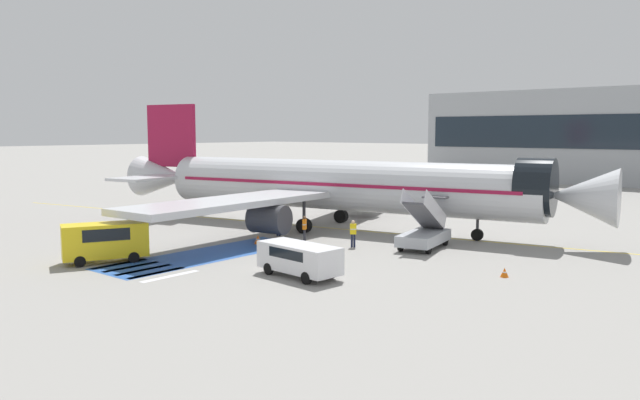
# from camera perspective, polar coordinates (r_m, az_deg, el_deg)

# --- Properties ---
(ground_plane) EXTENTS (600.00, 600.00, 0.00)m
(ground_plane) POSITION_cam_1_polar(r_m,az_deg,el_deg) (49.60, 2.04, -2.57)
(ground_plane) COLOR gray
(apron_leadline_yellow) EXTENTS (73.46, 14.20, 0.01)m
(apron_leadline_yellow) POSITION_cam_1_polar(r_m,az_deg,el_deg) (49.06, 1.93, -2.66)
(apron_leadline_yellow) COLOR gold
(apron_leadline_yellow) RESTS_ON ground_plane
(apron_stand_patch_blue) EXTENTS (4.21, 13.96, 0.01)m
(apron_stand_patch_blue) POSITION_cam_1_polar(r_m,az_deg,el_deg) (39.47, -10.34, -4.97)
(apron_stand_patch_blue) COLOR #2856A8
(apron_stand_patch_blue) RESTS_ON ground_plane
(apron_walkway_bar_0) EXTENTS (0.44, 3.60, 0.01)m
(apron_walkway_bar_0) POSITION_cam_1_polar(r_m,az_deg,el_deg) (40.10, -19.68, -5.06)
(apron_walkway_bar_0) COLOR silver
(apron_walkway_bar_0) RESTS_ON ground_plane
(apron_walkway_bar_1) EXTENTS (0.44, 3.60, 0.01)m
(apron_walkway_bar_1) POSITION_cam_1_polar(r_m,az_deg,el_deg) (39.08, -18.79, -5.31)
(apron_walkway_bar_1) COLOR silver
(apron_walkway_bar_1) RESTS_ON ground_plane
(apron_walkway_bar_2) EXTENTS (0.44, 3.60, 0.01)m
(apron_walkway_bar_2) POSITION_cam_1_polar(r_m,az_deg,el_deg) (38.08, -17.84, -5.58)
(apron_walkway_bar_2) COLOR silver
(apron_walkway_bar_2) RESTS_ON ground_plane
(apron_walkway_bar_3) EXTENTS (0.44, 3.60, 0.01)m
(apron_walkway_bar_3) POSITION_cam_1_polar(r_m,az_deg,el_deg) (37.09, -16.85, -5.86)
(apron_walkway_bar_3) COLOR silver
(apron_walkway_bar_3) RESTS_ON ground_plane
(apron_walkway_bar_4) EXTENTS (0.44, 3.60, 0.01)m
(apron_walkway_bar_4) POSITION_cam_1_polar(r_m,az_deg,el_deg) (36.10, -15.80, -6.16)
(apron_walkway_bar_4) COLOR silver
(apron_walkway_bar_4) RESTS_ON ground_plane
(apron_walkway_bar_5) EXTENTS (0.44, 3.60, 0.01)m
(apron_walkway_bar_5) POSITION_cam_1_polar(r_m,az_deg,el_deg) (35.14, -14.70, -6.47)
(apron_walkway_bar_5) COLOR silver
(apron_walkway_bar_5) RESTS_ON ground_plane
(apron_walkway_bar_6) EXTENTS (0.44, 3.60, 0.01)m
(apron_walkway_bar_6) POSITION_cam_1_polar(r_m,az_deg,el_deg) (34.19, -13.53, -6.79)
(apron_walkway_bar_6) COLOR silver
(apron_walkway_bar_6) RESTS_ON ground_plane
(airliner) EXTENTS (40.85, 35.89, 10.06)m
(airliner) POSITION_cam_1_polar(r_m,az_deg,el_deg) (48.95, 1.26, 1.36)
(airliner) COLOR silver
(airliner) RESTS_ON ground_plane
(boarding_stairs_forward) EXTENTS (3.06, 5.50, 4.06)m
(boarding_stairs_forward) POSITION_cam_1_polar(r_m,az_deg,el_deg) (41.49, 9.49, -3.01)
(boarding_stairs_forward) COLOR #ADB2BA
(boarding_stairs_forward) RESTS_ON ground_plane
(fuel_tanker) EXTENTS (10.74, 3.96, 3.29)m
(fuel_tanker) POSITION_cam_1_polar(r_m,az_deg,el_deg) (70.43, 6.91, 1.37)
(fuel_tanker) COLOR #38383D
(fuel_tanker) RESTS_ON ground_plane
(service_van_0) EXTENTS (4.94, 2.36, 1.73)m
(service_van_0) POSITION_cam_1_polar(r_m,az_deg,el_deg) (32.97, -1.91, -5.21)
(service_van_0) COLOR silver
(service_van_0) RESTS_ON ground_plane
(service_van_1) EXTENTS (3.66, 5.07, 2.30)m
(service_van_1) POSITION_cam_1_polar(r_m,az_deg,el_deg) (38.61, -19.06, -3.41)
(service_van_1) COLOR yellow
(service_van_1) RESTS_ON ground_plane
(ground_crew_0) EXTENTS (0.48, 0.46, 1.81)m
(ground_crew_0) POSITION_cam_1_polar(r_m,az_deg,el_deg) (41.28, 3.05, -2.91)
(ground_crew_0) COLOR #191E38
(ground_crew_0) RESTS_ON ground_plane
(ground_crew_1) EXTENTS (0.41, 0.49, 1.82)m
(ground_crew_1) POSITION_cam_1_polar(r_m,az_deg,el_deg) (43.22, -1.42, -2.47)
(ground_crew_1) COLOR #2D2D33
(ground_crew_1) RESTS_ON ground_plane
(ground_crew_2) EXTENTS (0.44, 0.48, 1.82)m
(ground_crew_2) POSITION_cam_1_polar(r_m,az_deg,el_deg) (45.75, -3.82, -1.99)
(ground_crew_2) COLOR #191E38
(ground_crew_2) RESTS_ON ground_plane
(ground_crew_3) EXTENTS (0.41, 0.49, 1.66)m
(ground_crew_3) POSITION_cam_1_polar(r_m,az_deg,el_deg) (48.26, -5.86, -1.71)
(ground_crew_3) COLOR #2D2D33
(ground_crew_3) RESTS_ON ground_plane
(traffic_cone_0) EXTENTS (0.53, 0.53, 0.59)m
(traffic_cone_0) POSITION_cam_1_polar(r_m,az_deg,el_deg) (42.81, -5.69, -3.61)
(traffic_cone_0) COLOR orange
(traffic_cone_0) RESTS_ON ground_plane
(traffic_cone_1) EXTENTS (0.45, 0.45, 0.50)m
(traffic_cone_1) POSITION_cam_1_polar(r_m,az_deg,el_deg) (34.41, 16.51, -6.37)
(traffic_cone_1) COLOR orange
(traffic_cone_1) RESTS_ON ground_plane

